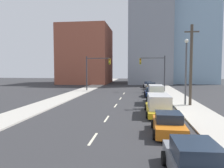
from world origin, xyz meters
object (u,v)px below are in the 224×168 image
(traffic_signal_left, at_px, (93,68))
(street_lamp, at_px, (186,67))
(box_truck_green, at_px, (156,95))
(sedan_navy, at_px, (151,92))
(utility_pole_right_mid, at_px, (191,65))
(box_truck_yellow, at_px, (159,105))
(sedan_gray, at_px, (195,164))
(sedan_tan, at_px, (151,86))
(traffic_signal_right, at_px, (157,68))
(sedan_orange, at_px, (168,124))
(sedan_silver, at_px, (148,85))
(sedan_blue, at_px, (152,89))

(traffic_signal_left, bearing_deg, street_lamp, -47.40)
(box_truck_green, distance_m, sedan_navy, 6.89)
(utility_pole_right_mid, distance_m, sedan_navy, 10.24)
(traffic_signal_left, distance_m, box_truck_yellow, 23.86)
(sedan_gray, height_order, box_truck_green, box_truck_green)
(street_lamp, bearing_deg, traffic_signal_left, 132.60)
(sedan_navy, bearing_deg, sedan_tan, 86.11)
(street_lamp, bearing_deg, traffic_signal_right, 97.48)
(sedan_gray, relative_size, sedan_orange, 1.05)
(sedan_gray, bearing_deg, sedan_silver, 88.20)
(street_lamp, bearing_deg, sedan_orange, -106.11)
(utility_pole_right_mid, height_order, sedan_tan, utility_pole_right_mid)
(traffic_signal_left, xyz_separation_m, sedan_tan, (11.32, 4.21, -3.70))
(sedan_orange, distance_m, sedan_silver, 37.02)
(street_lamp, bearing_deg, sedan_silver, 97.76)
(traffic_signal_left, xyz_separation_m, sedan_silver, (10.82, 9.91, -3.74))
(sedan_orange, bearing_deg, traffic_signal_left, 112.86)
(sedan_tan, bearing_deg, traffic_signal_right, -77.58)
(street_lamp, distance_m, sedan_tan, 20.32)
(sedan_gray, height_order, sedan_tan, sedan_gray)
(traffic_signal_right, xyz_separation_m, utility_pole_right_mid, (2.54, -15.78, 0.37))
(traffic_signal_right, bearing_deg, sedan_orange, -92.76)
(box_truck_green, relative_size, sedan_navy, 1.30)
(traffic_signal_left, xyz_separation_m, traffic_signal_right, (12.24, 0.00, 0.00))
(box_truck_green, xyz_separation_m, sedan_tan, (0.32, 18.41, -0.39))
(street_lamp, relative_size, sedan_blue, 1.80)
(utility_pole_right_mid, bearing_deg, street_lamp, 153.63)
(traffic_signal_left, bearing_deg, sedan_silver, 42.49)
(sedan_tan, bearing_deg, sedan_gray, -90.27)
(utility_pole_right_mid, bearing_deg, sedan_gray, -101.73)
(traffic_signal_left, bearing_deg, traffic_signal_right, 0.00)
(street_lamp, distance_m, box_truck_green, 4.93)
(utility_pole_right_mid, xyz_separation_m, box_truck_green, (-3.78, 1.58, -3.68))
(sedan_tan, bearing_deg, sedan_orange, -90.71)
(box_truck_yellow, distance_m, box_truck_green, 6.80)
(sedan_gray, xyz_separation_m, sedan_navy, (-0.44, 25.93, -0.06))
(traffic_signal_right, height_order, sedan_silver, traffic_signal_right)
(traffic_signal_right, bearing_deg, sedan_silver, 98.21)
(street_lamp, xyz_separation_m, sedan_navy, (-3.57, 8.20, -3.87))
(utility_pole_right_mid, relative_size, sedan_navy, 2.10)
(box_truck_yellow, relative_size, sedan_navy, 1.42)
(traffic_signal_left, distance_m, sedan_orange, 29.48)
(street_lamp, height_order, box_truck_green, street_lamp)
(traffic_signal_left, xyz_separation_m, sedan_gray, (11.15, -33.27, -3.69))
(utility_pole_right_mid, height_order, sedan_gray, utility_pole_right_mid)
(box_truck_green, relative_size, sedan_tan, 1.21)
(sedan_orange, bearing_deg, utility_pole_right_mid, 72.16)
(sedan_silver, bearing_deg, sedan_blue, -89.13)
(traffic_signal_right, relative_size, sedan_tan, 1.43)
(sedan_gray, distance_m, sedan_tan, 37.48)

